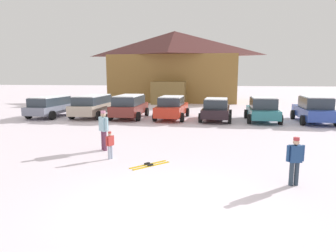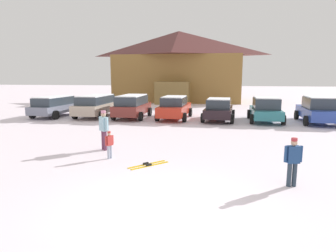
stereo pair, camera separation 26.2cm
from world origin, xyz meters
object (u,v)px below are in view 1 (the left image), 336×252
Objects in this scene: parked_beige_suv at (93,105)px; skier_teen_in_navy_coat at (295,159)px; parked_blue_hatchback at (314,109)px; parked_grey_wagon at (51,106)px; skier_child_in_red_jacket at (110,144)px; ski_lodge at (174,66)px; skier_adult_in_blue_parka at (104,128)px; parked_red_sedan at (172,107)px; parked_maroon_van at (129,106)px; parked_teal_hatchback at (263,109)px; pair_of_skis at (150,165)px; parked_black_sedan at (216,109)px.

parked_beige_suv reaches higher than skier_teen_in_navy_coat.
parked_grey_wagon is at bearing 179.64° from parked_blue_hatchback.
skier_child_in_red_jacket is at bearing -135.66° from parked_blue_hatchback.
skier_adult_in_blue_parka is (-0.07, -24.47, -3.22)m from ski_lodge.
parked_red_sedan is at bearing -83.89° from ski_lodge.
parked_grey_wagon is 3.14× the size of skier_teen_in_navy_coat.
skier_teen_in_navy_coat is at bearing -17.43° from skier_child_in_red_jacket.
parked_beige_suv is 16.86m from skier_teen_in_navy_coat.
parked_maroon_van is 10.83m from skier_child_in_red_jacket.
parked_red_sedan is (9.14, 0.27, -0.01)m from parked_grey_wagon.
pair_of_skis is (-5.60, -10.93, -0.81)m from parked_teal_hatchback.
parked_red_sedan reaches higher than parked_black_sedan.
parked_maroon_van is (2.85, -0.19, 0.02)m from parked_beige_suv.
parked_black_sedan is 3.11m from parked_teal_hatchback.
parked_black_sedan is at bearing -179.68° from parked_teal_hatchback.
parked_blue_hatchback reaches higher than skier_adult_in_blue_parka.
parked_beige_suv is at bearing -106.29° from ski_lodge.
parked_maroon_van is (6.03, 0.21, 0.07)m from parked_grey_wagon.
skier_adult_in_blue_parka is 3.11m from pair_of_skis.
ski_lodge reaches higher than parked_red_sedan.
skier_teen_in_navy_coat is at bearing -24.96° from skier_adult_in_blue_parka.
skier_adult_in_blue_parka reaches higher than parked_red_sedan.
parked_maroon_van reaches higher than parked_beige_suv.
parked_teal_hatchback is 12.29m from skier_teen_in_navy_coat.
ski_lodge reaches higher than parked_beige_suv.
parked_blue_hatchback is at bearing 44.34° from skier_child_in_red_jacket.
pair_of_skis is at bearing -38.71° from skier_adult_in_blue_parka.
skier_child_in_red_jacket is 1.83m from pair_of_skis.
parked_maroon_van is at bearing 101.31° from skier_child_in_red_jacket.
parked_teal_hatchback is 3.30m from parked_blue_hatchback.
parked_maroon_van is at bearing -95.68° from ski_lodge.
parked_black_sedan is 11.23m from pair_of_skis.
parked_maroon_van reaches higher than parked_red_sedan.
parked_black_sedan is 6.40m from parked_blue_hatchback.
skier_child_in_red_jacket is (-4.12, -10.31, -0.20)m from parked_black_sedan.
parked_black_sedan is at bearing -72.89° from ski_lodge.
parked_blue_hatchback reaches higher than parked_maroon_van.
parked_maroon_van is at bearing 177.20° from parked_black_sedan.
parked_red_sedan is 1.13× the size of parked_black_sedan.
parked_maroon_van is 3.37× the size of pair_of_skis.
parked_red_sedan is (5.97, -0.13, -0.06)m from parked_beige_suv.
parked_beige_suv is at bearing 178.08° from parked_blue_hatchback.
ski_lodge reaches higher than parked_teal_hatchback.
parked_grey_wagon is at bearing 139.16° from skier_teen_in_navy_coat.
pair_of_skis is at bearing -85.12° from ski_lodge.
pair_of_skis is (9.78, -11.01, -0.82)m from parked_grey_wagon.
ski_lodge reaches higher than skier_child_in_red_jacket.
parked_blue_hatchback is 3.54× the size of pair_of_skis.
parked_red_sedan is (3.11, 0.06, -0.08)m from parked_maroon_van.
parked_blue_hatchback is at bearing -0.36° from parked_grey_wagon.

